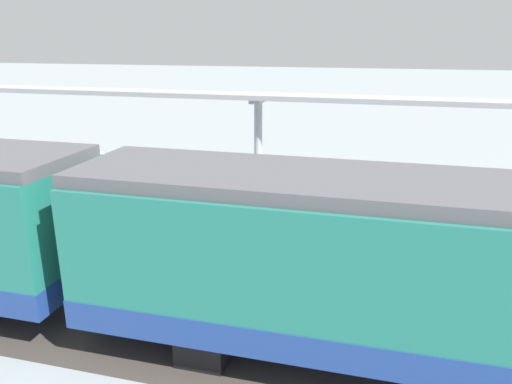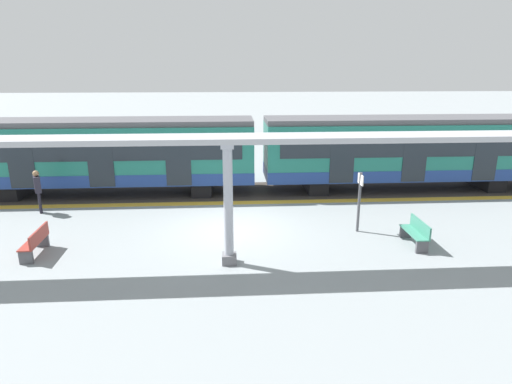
{
  "view_description": "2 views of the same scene",
  "coord_description": "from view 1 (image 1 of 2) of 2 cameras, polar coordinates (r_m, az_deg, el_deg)",
  "views": [
    {
      "loc": [
        -12.83,
        -4.13,
        5.65
      ],
      "look_at": [
        1.26,
        -0.39,
        1.04
      ],
      "focal_mm": 34.2,
      "sensor_mm": 36.0,
      "label": 1
    },
    {
      "loc": [
        15.09,
        0.01,
        5.78
      ],
      "look_at": [
        0.42,
        0.96,
        1.51
      ],
      "focal_mm": 30.47,
      "sensor_mm": 36.0,
      "label": 2
    }
  ],
  "objects": [
    {
      "name": "tactile_edge_strip",
      "position": [
        11.96,
        -7.36,
        -10.78
      ],
      "size": [
        0.5,
        31.41,
        0.01
      ],
      "primitive_type": "cube",
      "color": "gold",
      "rests_on": "ground"
    },
    {
      "name": "canopy_beam",
      "position": [
        16.4,
        0.23,
        11.14
      ],
      "size": [
        1.2,
        25.5,
        0.16
      ],
      "primitive_type": "cube",
      "color": "#A8AAB2",
      "rests_on": "canopy_pillar_nearest"
    },
    {
      "name": "platform_info_sign",
      "position": [
        16.59,
        -17.71,
        1.6
      ],
      "size": [
        0.56,
        0.1,
        2.2
      ],
      "color": "#4C4C51",
      "rests_on": "ground"
    },
    {
      "name": "ground_plane",
      "position": [
        14.62,
        -2.76,
        -5.21
      ],
      "size": [
        176.0,
        176.0,
        0.0
      ],
      "primitive_type": "plane",
      "color": "gray"
    },
    {
      "name": "canopy_pillar_second",
      "position": [
        16.72,
        0.25,
        4.57
      ],
      "size": [
        1.1,
        0.44,
        3.74
      ],
      "color": "slate",
      "rests_on": "ground"
    },
    {
      "name": "bench_mid_platform",
      "position": [
        15.78,
        21.25,
        -2.97
      ],
      "size": [
        1.51,
        0.49,
        0.86
      ],
      "color": "maroon",
      "rests_on": "ground"
    },
    {
      "name": "train_near_carriage",
      "position": [
        8.85,
        22.69,
        -9.49
      ],
      "size": [
        2.65,
        13.37,
        3.48
      ],
      "color": "#1E7061",
      "rests_on": "ground"
    },
    {
      "name": "trackbed",
      "position": [
        10.51,
        -11.25,
        -15.31
      ],
      "size": [
        3.2,
        43.41,
        0.01
      ],
      "primitive_type": "cube",
      "color": "#38332D",
      "rests_on": "ground"
    },
    {
      "name": "bench_near_end",
      "position": [
        18.76,
        -19.4,
        0.41
      ],
      "size": [
        1.5,
        0.44,
        0.86
      ],
      "color": "#3C846D",
      "rests_on": "ground"
    }
  ]
}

